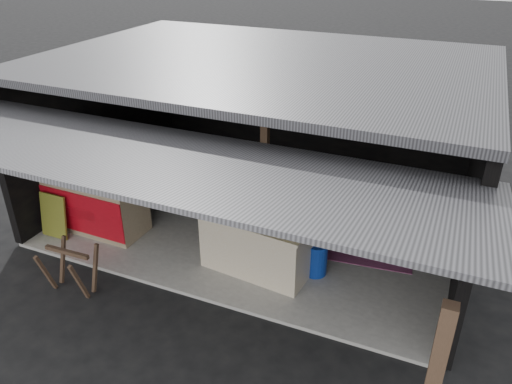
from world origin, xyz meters
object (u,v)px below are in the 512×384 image
at_px(sawhorse, 70,266).
at_px(banana_table, 261,240).
at_px(plastic_chair, 353,212).
at_px(neighbor_stall, 97,201).
at_px(white_crate, 285,212).
at_px(water_barrel, 316,259).

bearing_deg(sawhorse, banana_table, 33.25).
bearing_deg(plastic_chair, neighbor_stall, -158.39).
relative_size(sawhorse, plastic_chair, 0.86).
xyz_separation_m(banana_table, sawhorse, (-2.37, -1.66, -0.08)).
bearing_deg(banana_table, plastic_chair, 56.33).
distance_m(banana_table, plastic_chair, 1.78).
xyz_separation_m(banana_table, plastic_chair, (1.13, 1.37, 0.04)).
bearing_deg(plastic_chair, sawhorse, -136.60).
relative_size(white_crate, sawhorse, 1.19).
height_order(banana_table, plastic_chair, banana_table).
xyz_separation_m(white_crate, sawhorse, (-2.39, -2.69, -0.05)).
height_order(white_crate, water_barrel, white_crate).
height_order(water_barrel, plastic_chair, plastic_chair).
xyz_separation_m(banana_table, water_barrel, (0.87, 0.14, -0.22)).
height_order(white_crate, sawhorse, white_crate).
relative_size(banana_table, white_crate, 2.03).
height_order(sawhorse, plastic_chair, plastic_chair).
xyz_separation_m(banana_table, neighbor_stall, (-3.12, -0.11, 0.05)).
distance_m(banana_table, neighbor_stall, 3.12).
bearing_deg(banana_table, sawhorse, -139.07).
distance_m(sawhorse, plastic_chair, 4.63).
relative_size(neighbor_stall, sawhorse, 2.37).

